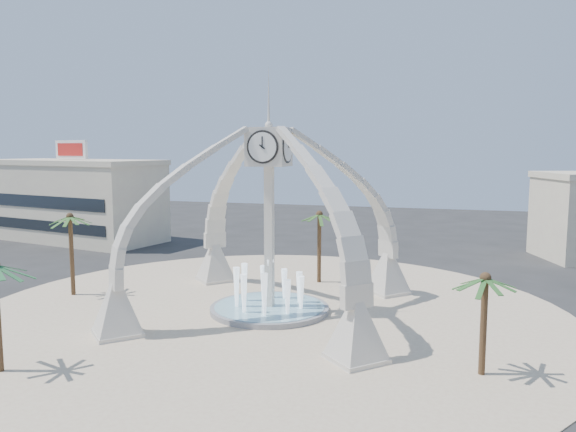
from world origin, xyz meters
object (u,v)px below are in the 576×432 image
(palm_north, at_px, (319,215))
(palm_east, at_px, (485,279))
(palm_west, at_px, (70,218))
(clock_tower, at_px, (269,216))
(fountain, at_px, (270,308))

(palm_north, bearing_deg, palm_east, -53.53)
(palm_east, relative_size, palm_west, 0.83)
(clock_tower, height_order, palm_east, clock_tower)
(clock_tower, xyz_separation_m, palm_north, (1.27, 9.04, -0.92))
(palm_west, xyz_separation_m, palm_north, (16.74, 9.13, -0.28))
(fountain, bearing_deg, palm_east, -28.32)
(clock_tower, xyz_separation_m, palm_east, (13.22, -7.12, -1.72))
(clock_tower, bearing_deg, palm_north, 81.98)
(fountain, relative_size, palm_east, 1.46)
(palm_north, bearing_deg, clock_tower, -98.02)
(palm_east, bearing_deg, fountain, 151.68)
(fountain, xyz_separation_m, palm_west, (-15.46, -0.09, 5.57))
(fountain, distance_m, palm_west, 16.44)
(fountain, distance_m, palm_east, 15.67)
(palm_east, bearing_deg, palm_north, 126.47)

